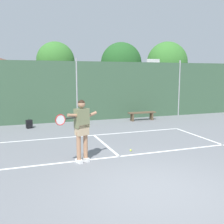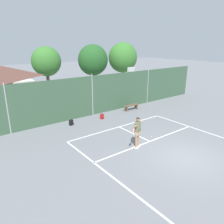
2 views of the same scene
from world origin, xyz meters
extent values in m
plane|color=slate|center=(0.00, 0.00, 0.00)|extent=(120.00, 120.00, 0.00)
cube|color=white|center=(0.00, 5.50, 0.00)|extent=(8.20, 0.10, 0.01)
cube|color=white|center=(-4.10, 0.00, 0.00)|extent=(0.10, 11.00, 0.01)
cube|color=white|center=(4.10, 0.00, 0.00)|extent=(0.10, 11.00, 0.01)
cube|color=white|center=(0.00, 2.48, 0.00)|extent=(8.20, 0.10, 0.01)
cube|color=white|center=(0.00, 3.96, 0.00)|extent=(0.10, 2.97, 0.01)
cube|color=#38563D|center=(0.00, 9.00, 1.64)|extent=(26.00, 0.05, 3.28)
cylinder|color=#99999E|center=(-6.50, 9.00, 1.72)|extent=(0.09, 0.09, 3.43)
cylinder|color=#99999E|center=(0.00, 9.00, 1.72)|extent=(0.09, 0.09, 3.43)
cylinder|color=#99999E|center=(6.50, 9.00, 1.72)|extent=(0.09, 0.09, 3.43)
cylinder|color=#99999E|center=(13.00, 9.00, 1.72)|extent=(0.09, 0.09, 3.43)
cylinder|color=#284CB2|center=(5.23, 10.22, 1.52)|extent=(0.12, 0.12, 3.05)
cube|color=white|center=(5.23, 10.12, 3.25)|extent=(0.90, 0.06, 0.60)
torus|color=#D85919|center=(5.23, 9.85, 3.03)|extent=(0.48, 0.48, 0.02)
cylinder|color=brown|center=(0.14, 18.91, 1.17)|extent=(0.36, 0.36, 2.33)
ellipsoid|color=#38752D|center=(0.14, 18.91, 3.77)|extent=(3.38, 3.04, 3.38)
cylinder|color=brown|center=(6.45, 18.91, 0.97)|extent=(0.36, 0.36, 1.94)
ellipsoid|color=#235623|center=(6.45, 18.91, 3.64)|extent=(4.02, 3.62, 4.02)
cylinder|color=brown|center=(11.58, 18.91, 0.97)|extent=(0.36, 0.36, 1.95)
ellipsoid|color=#38752D|center=(11.58, 18.91, 3.77)|extent=(4.29, 3.86, 4.29)
cube|color=silver|center=(-1.10, 2.41, 0.05)|extent=(0.21, 0.29, 0.10)
cube|color=silver|center=(-1.32, 2.33, 0.05)|extent=(0.21, 0.29, 0.10)
cylinder|color=#A37556|center=(-1.10, 2.41, 0.51)|extent=(0.13, 0.13, 0.82)
cylinder|color=#A37556|center=(-1.32, 2.33, 0.51)|extent=(0.13, 0.13, 0.82)
cube|color=tan|center=(-1.21, 2.37, 0.98)|extent=(0.42, 0.35, 0.32)
cube|color=#6B704C|center=(-1.21, 2.37, 1.32)|extent=(0.46, 0.37, 0.56)
sphere|color=#A37556|center=(-1.21, 2.37, 1.73)|extent=(0.22, 0.22, 0.22)
sphere|color=black|center=(-1.21, 2.37, 1.75)|extent=(0.21, 0.21, 0.21)
cylinder|color=#A37556|center=(-1.39, 2.28, 1.42)|extent=(0.55, 0.29, 0.17)
cylinder|color=#A37556|center=(-0.95, 2.47, 1.37)|extent=(0.50, 0.27, 0.22)
cylinder|color=black|center=(-1.57, 2.18, 1.37)|extent=(0.29, 0.14, 0.04)
torus|color=red|center=(-1.87, 2.01, 1.37)|extent=(0.29, 0.13, 0.30)
cylinder|color=silver|center=(-1.87, 2.01, 1.37)|extent=(0.24, 0.10, 0.26)
sphere|color=#CCE033|center=(0.57, 2.87, 0.03)|extent=(0.07, 0.07, 0.07)
cube|color=black|center=(-2.57, 7.94, 0.20)|extent=(0.32, 0.26, 0.40)
cube|color=black|center=(-2.53, 7.82, 0.12)|extent=(0.23, 0.13, 0.18)
torus|color=black|center=(-2.57, 7.94, 0.42)|extent=(0.09, 0.04, 0.09)
cube|color=maroon|center=(0.02, 7.69, 0.20)|extent=(0.31, 0.24, 0.40)
cube|color=maroon|center=(0.04, 7.58, 0.12)|extent=(0.23, 0.11, 0.18)
torus|color=black|center=(0.02, 7.69, 0.42)|extent=(0.09, 0.03, 0.09)
cube|color=brown|center=(3.49, 8.04, 0.45)|extent=(1.60, 0.36, 0.06)
cube|color=brown|center=(2.89, 8.04, 0.23)|extent=(0.08, 0.32, 0.45)
cube|color=brown|center=(4.09, 8.04, 0.23)|extent=(0.08, 0.32, 0.45)
camera|label=1|loc=(-2.79, -4.85, 2.59)|focal=41.13mm
camera|label=2|loc=(-9.20, -5.73, 5.78)|focal=34.60mm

